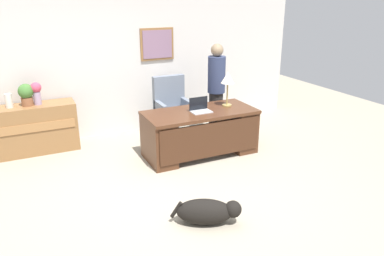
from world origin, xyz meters
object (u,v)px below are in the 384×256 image
Objects in this scene: credenza at (28,130)px; potted_plant at (26,94)px; armchair at (172,110)px; vase_empty at (9,101)px; dog_lying at (208,211)px; vase_with_flowers at (36,92)px; desk_lamp at (228,80)px; desk at (201,131)px; laptop at (200,108)px; person_standing at (216,89)px.

potted_plant is at bearing 1.48° from credenza.
armchair is 2.74m from vase_empty.
armchair is at bearing 75.40° from dog_lying.
credenza is 1.39× the size of armchair.
credenza is at bearing -178.52° from potted_plant.
vase_empty is at bearing 180.00° from vase_with_flowers.
dog_lying is at bearing -57.89° from vase_empty.
desk is at bearing -170.04° from desk_lamp.
armchair is at bearing -5.87° from credenza.
laptop is 0.87× the size of vase_with_flowers.
desk is 3.09m from vase_empty.
laptop is at bearing -27.67° from potted_plant.
dog_lying is at bearing -63.84° from vase_with_flowers.
vase_with_flowers reaches higher than vase_empty.
person_standing reaches higher than potted_plant.
potted_plant is (-2.48, 1.30, 0.21)m from laptop.
desk_lamp is 3.27m from potted_plant.
armchair is at bearing 92.96° from laptop.
person_standing is at bearing 46.68° from laptop.
vase_empty is 0.28m from potted_plant.
credenza is at bearing 119.18° from dog_lying.
credenza reaches higher than desk.
desk_lamp is 1.54× the size of vase_with_flowers.
desk_lamp is at bearing -22.85° from vase_with_flowers.
dog_lying is 2.37× the size of laptop.
vase_empty is at bearing 170.97° from person_standing.
vase_with_flowers reaches higher than dog_lying.
armchair is 3.08× the size of potted_plant.
person_standing is at bearing 59.53° from dog_lying.
vase_with_flowers is (-2.33, 1.30, 0.62)m from desk.
desk_lamp reaches higher than dog_lying.
potted_plant is (-3.19, 0.55, 0.13)m from person_standing.
desk_lamp is at bearing -103.46° from person_standing.
potted_plant is at bearing 0.00° from vase_empty.
vase_with_flowers is at bearing 173.56° from armchair.
armchair is 1.94× the size of desk_lamp.
armchair is 1.09m from laptop.
armchair is (-0.07, 1.05, 0.08)m from desk.
credenza is 0.61m from potted_plant.
vase_with_flowers reaches higher than potted_plant.
desk_lamp reaches higher than desk.
vase_empty is (-3.29, 1.21, -0.27)m from desk_lamp.
person_standing is at bearing 76.54° from desk_lamp.
potted_plant is at bearing 118.44° from dog_lying.
credenza is at bearing -179.63° from vase_with_flowers.
armchair reaches higher than desk.
vase_empty reaches higher than dog_lying.
potted_plant is (-0.16, 0.00, -0.02)m from vase_with_flowers.
potted_plant is (-2.49, 1.30, 0.60)m from desk.
desk_lamp is (0.54, 0.09, 0.78)m from desk.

